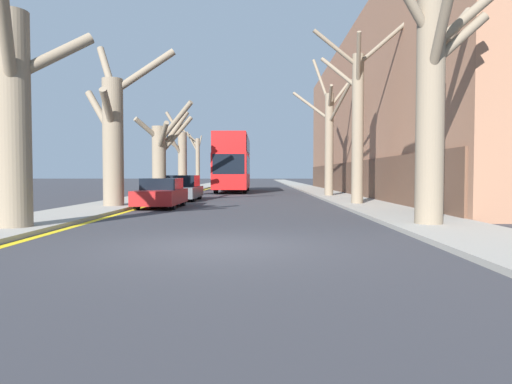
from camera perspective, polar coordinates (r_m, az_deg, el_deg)
ground_plane at (r=9.41m, az=-5.23°, el=-6.79°), size 300.00×300.00×0.00m
sidewalk_left at (r=59.65m, az=-6.02°, el=0.85°), size 2.75×120.00×0.12m
sidewalk_right at (r=59.47m, az=5.30°, el=0.85°), size 2.75×120.00×0.12m
building_facade_right at (r=36.02m, az=19.06°, el=9.01°), size 10.08×40.78×11.64m
kerb_line_stripe at (r=59.50m, az=-4.53°, el=0.80°), size 0.24×120.00×0.01m
street_tree_left_0 at (r=13.35m, az=-28.26°, el=9.03°), size 4.09×3.07×5.93m
street_tree_left_1 at (r=20.81m, az=-17.36°, el=6.96°), size 4.24×2.82×7.22m
street_tree_left_2 at (r=29.41m, az=-11.70°, el=4.76°), size 3.73×3.20×5.95m
street_tree_left_3 at (r=38.51m, az=-9.38°, el=4.19°), size 2.79×1.68×6.75m
street_tree_left_4 at (r=46.93m, az=-7.43°, el=4.24°), size 2.04×3.75×6.20m
street_tree_right_0 at (r=13.49m, az=21.14°, el=11.49°), size 3.52×3.44×7.55m
street_tree_right_1 at (r=21.97m, az=12.56°, el=8.94°), size 4.46×2.86×8.48m
street_tree_right_2 at (r=30.00m, az=9.05°, el=7.06°), size 3.65×5.37×9.21m
double_decker_bus at (r=38.30m, az=-2.90°, el=3.93°), size 2.62×10.77×4.63m
parked_car_0 at (r=20.67m, az=-11.74°, el=-0.18°), size 1.73×4.09×1.30m
parked_car_1 at (r=26.20m, az=-9.12°, el=0.43°), size 1.78×4.47×1.42m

